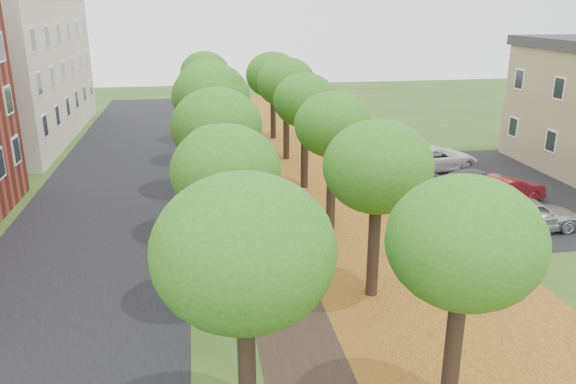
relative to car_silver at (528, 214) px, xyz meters
name	(u,v)px	position (x,y,z in m)	size (l,w,h in m)	color
street_asphalt	(103,218)	(-18.50, 4.66, -0.76)	(8.00, 70.00, 0.01)	black
footpath	(263,209)	(-11.00, 4.66, -0.76)	(3.20, 70.00, 0.01)	black
leaf_verge	(363,203)	(-6.00, 4.66, -0.76)	(7.50, 70.00, 0.01)	#B57D21
parking_lot	(509,188)	(2.50, 5.66, -0.76)	(9.00, 16.00, 0.01)	black
tree_row_west	(214,115)	(-13.20, 4.66, 3.88)	(3.59, 33.59, 6.21)	black
tree_row_east	(317,112)	(-8.40, 4.66, 3.88)	(3.59, 33.59, 6.21)	black
car_silver	(528,214)	(0.00, 0.00, 0.00)	(1.81, 4.51, 1.54)	silver
car_red	(506,190)	(0.87, 3.36, -0.06)	(1.51, 4.32, 1.42)	maroon
car_grey	(478,184)	(0.00, 4.54, -0.05)	(2.01, 4.95, 1.44)	#313136
car_white	(436,158)	(0.00, 9.71, -0.05)	(2.38, 5.15, 1.43)	silver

